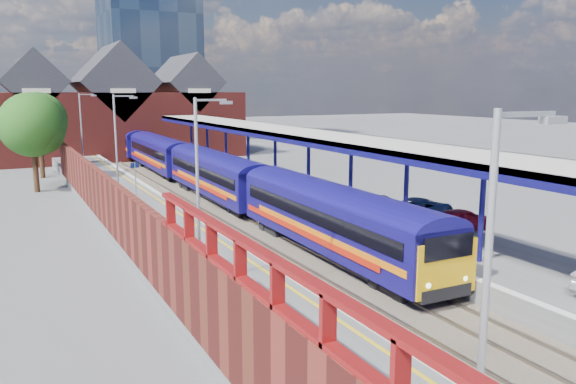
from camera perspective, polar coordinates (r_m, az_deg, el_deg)
name	(u,v)px	position (r m, az deg, el deg)	size (l,w,h in m)	color
ground	(183,193)	(46.49, -10.65, -0.11)	(240.00, 240.00, 0.00)	#5B5B5E
ballast_bed	(227,217)	(37.19, -6.20, -2.54)	(6.00, 76.00, 0.06)	#473D33
rails	(227,216)	(37.17, -6.20, -2.40)	(4.51, 76.00, 0.14)	slate
left_platform	(143,219)	(35.55, -14.52, -2.63)	(5.00, 76.00, 1.00)	#565659
right_platform	(307,202)	(39.59, 1.91, -1.00)	(6.00, 76.00, 1.00)	#565659
coping_left	(180,207)	(36.00, -10.91, -1.47)	(0.30, 76.00, 0.05)	silver
coping_right	(270,198)	(38.20, -1.82, -0.61)	(0.30, 76.00, 0.05)	silver
yellow_line	(171,208)	(35.85, -11.83, -1.59)	(0.14, 76.00, 0.01)	yellow
train	(185,161)	(50.39, -10.42, 3.14)	(3.08, 65.94, 3.45)	#130D61
canopy	(288,133)	(40.41, -0.05, 6.04)	(4.50, 52.00, 4.48)	#110F59
lamp_post_a	(491,304)	(9.41, 19.97, -10.62)	(1.48, 0.18, 7.00)	#A5A8AA
lamp_post_b	(201,179)	(21.20, -8.83, 1.33)	(1.48, 0.18, 7.00)	#A5A8AA
lamp_post_c	(118,143)	(36.63, -16.86, 4.75)	(1.48, 0.18, 7.00)	#A5A8AA
lamp_post_d	(83,128)	(52.40, -20.11, 6.11)	(1.48, 0.18, 7.00)	#A5A8AA
platform_sign	(135,174)	(39.10, -15.26, 1.76)	(0.55, 0.08, 2.50)	#A5A8AA
brick_wall	(118,212)	(28.44, -16.88, -1.92)	(0.35, 50.00, 3.86)	maroon
station_building	(115,113)	(73.09, -17.20, 7.65)	(30.00, 12.12, 13.78)	maroon
glass_tower	(148,15)	(97.38, -14.06, 17.05)	(14.20, 14.20, 40.30)	#425771
tree_near	(34,127)	(49.94, -24.38, 6.06)	(5.20, 5.20, 8.10)	#382314
tree_far	(41,122)	(57.97, -23.84, 6.56)	(5.20, 5.20, 8.10)	#382314
parked_car_red	(462,219)	(30.68, 17.28, -2.68)	(1.44, 3.57, 1.22)	maroon
parked_car_dark	(384,206)	(33.30, 9.70, -1.37)	(1.68, 4.14, 1.20)	black
parked_car_blue	(420,208)	(32.74, 13.30, -1.64)	(2.11, 4.58, 1.27)	navy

